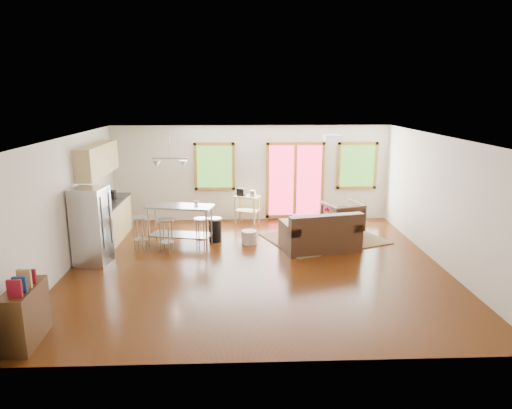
{
  "coord_description": "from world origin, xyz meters",
  "views": [
    {
      "loc": [
        -0.36,
        -8.79,
        3.41
      ],
      "look_at": [
        0.0,
        0.3,
        1.2
      ],
      "focal_mm": 32.0,
      "sensor_mm": 36.0,
      "label": 1
    }
  ],
  "objects_px": {
    "coffee_table": "(328,221)",
    "kitchen_cart": "(246,200)",
    "ottoman": "(302,224)",
    "island": "(180,218)",
    "refrigerator": "(92,226)",
    "armchair": "(342,216)",
    "loveseat": "(320,235)",
    "rug": "(324,239)"
  },
  "relations": [
    {
      "from": "rug",
      "to": "refrigerator",
      "type": "relative_size",
      "value": 1.61
    },
    {
      "from": "ottoman",
      "to": "island",
      "type": "height_order",
      "value": "island"
    },
    {
      "from": "ottoman",
      "to": "coffee_table",
      "type": "bearing_deg",
      "value": -41.14
    },
    {
      "from": "rug",
      "to": "coffee_table",
      "type": "relative_size",
      "value": 2.02
    },
    {
      "from": "ottoman",
      "to": "armchair",
      "type": "bearing_deg",
      "value": -11.7
    },
    {
      "from": "coffee_table",
      "to": "kitchen_cart",
      "type": "xyz_separation_m",
      "value": [
        -1.98,
        1.18,
        0.28
      ]
    },
    {
      "from": "loveseat",
      "to": "coffee_table",
      "type": "height_order",
      "value": "loveseat"
    },
    {
      "from": "island",
      "to": "kitchen_cart",
      "type": "xyz_separation_m",
      "value": [
        1.55,
        1.74,
        0.01
      ]
    },
    {
      "from": "refrigerator",
      "to": "rug",
      "type": "bearing_deg",
      "value": 23.18
    },
    {
      "from": "rug",
      "to": "island",
      "type": "distance_m",
      "value": 3.48
    },
    {
      "from": "island",
      "to": "rug",
      "type": "bearing_deg",
      "value": 5.13
    },
    {
      "from": "loveseat",
      "to": "kitchen_cart",
      "type": "distance_m",
      "value": 2.74
    },
    {
      "from": "island",
      "to": "kitchen_cart",
      "type": "bearing_deg",
      "value": 48.41
    },
    {
      "from": "rug",
      "to": "armchair",
      "type": "height_order",
      "value": "armchair"
    },
    {
      "from": "coffee_table",
      "to": "island",
      "type": "distance_m",
      "value": 3.58
    },
    {
      "from": "rug",
      "to": "island",
      "type": "bearing_deg",
      "value": -174.87
    },
    {
      "from": "rug",
      "to": "loveseat",
      "type": "relative_size",
      "value": 1.41
    },
    {
      "from": "coffee_table",
      "to": "refrigerator",
      "type": "xyz_separation_m",
      "value": [
        -5.17,
        -1.67,
        0.42
      ]
    },
    {
      "from": "kitchen_cart",
      "to": "refrigerator",
      "type": "bearing_deg",
      "value": -138.16
    },
    {
      "from": "coffee_table",
      "to": "kitchen_cart",
      "type": "bearing_deg",
      "value": 149.09
    },
    {
      "from": "loveseat",
      "to": "ottoman",
      "type": "bearing_deg",
      "value": 86.19
    },
    {
      "from": "armchair",
      "to": "kitchen_cart",
      "type": "height_order",
      "value": "kitchen_cart"
    },
    {
      "from": "rug",
      "to": "refrigerator",
      "type": "bearing_deg",
      "value": -164.3
    },
    {
      "from": "ottoman",
      "to": "kitchen_cart",
      "type": "relative_size",
      "value": 0.55
    },
    {
      "from": "loveseat",
      "to": "refrigerator",
      "type": "distance_m",
      "value": 4.88
    },
    {
      "from": "refrigerator",
      "to": "island",
      "type": "xyz_separation_m",
      "value": [
        1.64,
        1.11,
        -0.15
      ]
    },
    {
      "from": "loveseat",
      "to": "refrigerator",
      "type": "height_order",
      "value": "refrigerator"
    },
    {
      "from": "coffee_table",
      "to": "island",
      "type": "bearing_deg",
      "value": -170.97
    },
    {
      "from": "rug",
      "to": "refrigerator",
      "type": "xyz_separation_m",
      "value": [
        -5.05,
        -1.42,
        0.79
      ]
    },
    {
      "from": "armchair",
      "to": "refrigerator",
      "type": "bearing_deg",
      "value": 2.19
    },
    {
      "from": "coffee_table",
      "to": "rug",
      "type": "bearing_deg",
      "value": -115.66
    },
    {
      "from": "ottoman",
      "to": "island",
      "type": "relative_size",
      "value": 0.34
    },
    {
      "from": "loveseat",
      "to": "armchair",
      "type": "bearing_deg",
      "value": 47.1
    },
    {
      "from": "refrigerator",
      "to": "kitchen_cart",
      "type": "distance_m",
      "value": 4.29
    },
    {
      "from": "armchair",
      "to": "kitchen_cart",
      "type": "distance_m",
      "value": 2.57
    },
    {
      "from": "coffee_table",
      "to": "kitchen_cart",
      "type": "distance_m",
      "value": 2.32
    },
    {
      "from": "refrigerator",
      "to": "kitchen_cart",
      "type": "relative_size",
      "value": 1.66
    },
    {
      "from": "loveseat",
      "to": "armchair",
      "type": "relative_size",
      "value": 2.09
    },
    {
      "from": "armchair",
      "to": "kitchen_cart",
      "type": "xyz_separation_m",
      "value": [
        -2.4,
        0.89,
        0.22
      ]
    },
    {
      "from": "refrigerator",
      "to": "loveseat",
      "type": "bearing_deg",
      "value": 15.45
    },
    {
      "from": "loveseat",
      "to": "kitchen_cart",
      "type": "relative_size",
      "value": 1.88
    },
    {
      "from": "armchair",
      "to": "island",
      "type": "xyz_separation_m",
      "value": [
        -3.95,
        -0.86,
        0.22
      ]
    }
  ]
}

